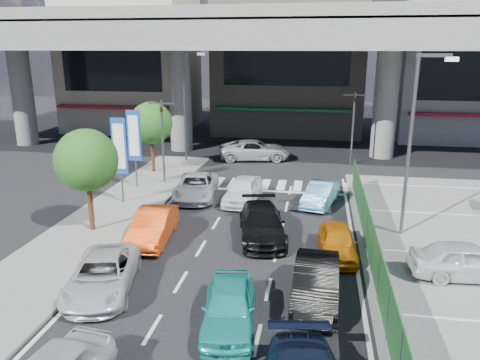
% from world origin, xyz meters
% --- Properties ---
extents(ground, '(120.00, 120.00, 0.00)m').
position_xyz_m(ground, '(0.00, 0.00, 0.00)').
color(ground, black).
rests_on(ground, ground).
extents(sidewalk_left, '(4.00, 30.00, 0.12)m').
position_xyz_m(sidewalk_left, '(-7.00, 4.00, 0.06)').
color(sidewalk_left, '#5D5D5B').
rests_on(sidewalk_left, ground).
extents(fence_run, '(0.16, 22.00, 1.80)m').
position_xyz_m(fence_run, '(5.30, 1.00, 0.90)').
color(fence_run, '#1B5023').
rests_on(fence_run, ground).
extents(expressway, '(64.00, 14.00, 10.75)m').
position_xyz_m(expressway, '(0.00, 22.00, 8.76)').
color(expressway, slate).
rests_on(expressway, ground).
extents(building_west, '(12.00, 10.90, 13.00)m').
position_xyz_m(building_west, '(-16.00, 31.97, 6.49)').
color(building_west, '#9F9580').
rests_on(building_west, ground).
extents(building_center, '(14.00, 10.90, 15.00)m').
position_xyz_m(building_center, '(0.00, 32.97, 7.49)').
color(building_center, gray).
rests_on(building_center, ground).
extents(building_east, '(12.00, 10.90, 12.00)m').
position_xyz_m(building_east, '(16.00, 31.97, 5.99)').
color(building_east, gray).
rests_on(building_east, ground).
extents(traffic_light_left, '(1.60, 1.24, 5.20)m').
position_xyz_m(traffic_light_left, '(-6.20, 12.00, 3.94)').
color(traffic_light_left, '#595B60').
rests_on(traffic_light_left, ground).
extents(traffic_light_right, '(1.60, 1.24, 5.20)m').
position_xyz_m(traffic_light_right, '(5.50, 19.00, 3.94)').
color(traffic_light_right, '#595B60').
rests_on(traffic_light_right, ground).
extents(street_lamp_right, '(1.65, 0.22, 8.00)m').
position_xyz_m(street_lamp_right, '(7.17, 6.00, 4.77)').
color(street_lamp_right, '#595B60').
rests_on(street_lamp_right, ground).
extents(street_lamp_left, '(1.65, 0.22, 8.00)m').
position_xyz_m(street_lamp_left, '(-6.33, 18.00, 4.77)').
color(street_lamp_left, '#595B60').
rests_on(street_lamp_left, ground).
extents(signboard_near, '(0.80, 0.14, 4.70)m').
position_xyz_m(signboard_near, '(-7.20, 7.99, 3.06)').
color(signboard_near, '#595B60').
rests_on(signboard_near, ground).
extents(signboard_far, '(0.80, 0.14, 4.70)m').
position_xyz_m(signboard_far, '(-7.60, 10.99, 3.06)').
color(signboard_far, '#595B60').
rests_on(signboard_far, ground).
extents(tree_near, '(2.80, 2.80, 4.80)m').
position_xyz_m(tree_near, '(-7.00, 4.00, 3.39)').
color(tree_near, '#382314').
rests_on(tree_near, ground).
extents(tree_far, '(2.80, 2.80, 4.80)m').
position_xyz_m(tree_far, '(-7.80, 14.50, 3.39)').
color(tree_far, '#382314').
rests_on(tree_far, ground).
extents(sedan_white_mid_left, '(3.01, 4.85, 1.25)m').
position_xyz_m(sedan_white_mid_left, '(-4.07, -1.08, 0.63)').
color(sedan_white_mid_left, silver).
rests_on(sedan_white_mid_left, ground).
extents(taxi_teal_mid, '(2.09, 4.10, 1.34)m').
position_xyz_m(taxi_teal_mid, '(0.65, -2.41, 0.67)').
color(taxi_teal_mid, teal).
rests_on(taxi_teal_mid, ground).
extents(hatch_black_mid_right, '(1.58, 4.23, 1.38)m').
position_xyz_m(hatch_black_mid_right, '(3.24, -0.52, 0.69)').
color(hatch_black_mid_right, black).
rests_on(hatch_black_mid_right, ground).
extents(taxi_orange_left, '(1.84, 4.30, 1.38)m').
position_xyz_m(taxi_orange_left, '(-3.87, 3.49, 0.69)').
color(taxi_orange_left, '#E54610').
rests_on(taxi_orange_left, ground).
extents(sedan_black_mid, '(2.82, 5.01, 1.37)m').
position_xyz_m(sedan_black_mid, '(0.81, 4.55, 0.69)').
color(sedan_black_mid, black).
rests_on(sedan_black_mid, ground).
extents(taxi_orange_right, '(1.67, 3.68, 1.23)m').
position_xyz_m(taxi_orange_right, '(4.06, 3.22, 0.61)').
color(taxi_orange_right, '#BD6509').
rests_on(taxi_orange_right, ground).
extents(wagon_silver_front_left, '(2.70, 4.91, 1.30)m').
position_xyz_m(wagon_silver_front_left, '(-3.56, 9.73, 0.65)').
color(wagon_silver_front_left, '#B1B2B9').
rests_on(wagon_silver_front_left, ground).
extents(sedan_white_front_mid, '(1.98, 4.18, 1.38)m').
position_xyz_m(sedan_white_front_mid, '(-0.84, 9.36, 0.69)').
color(sedan_white_front_mid, white).
rests_on(sedan_white_front_mid, ground).
extents(kei_truck_front_right, '(2.17, 3.94, 1.23)m').
position_xyz_m(kei_truck_front_right, '(3.36, 9.58, 0.61)').
color(kei_truck_front_right, '#539FD3').
rests_on(kei_truck_front_right, ground).
extents(crossing_wagon_silver, '(5.70, 3.36, 1.49)m').
position_xyz_m(crossing_wagon_silver, '(-1.54, 19.44, 0.74)').
color(crossing_wagon_silver, '#ADB0B5').
rests_on(crossing_wagon_silver, ground).
extents(parked_sedan_white, '(4.14, 1.87, 1.38)m').
position_xyz_m(parked_sedan_white, '(8.64, 1.94, 0.75)').
color(parked_sedan_white, silver).
rests_on(parked_sedan_white, parking_lot).
extents(traffic_cone, '(0.39, 0.39, 0.64)m').
position_xyz_m(traffic_cone, '(7.61, 3.43, 0.38)').
color(traffic_cone, '#CB450B').
rests_on(traffic_cone, parking_lot).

